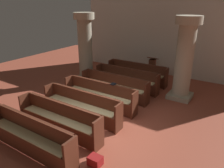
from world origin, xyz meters
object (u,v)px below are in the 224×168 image
(pew_row_3, at_px, (99,94))
(hymn_book, at_px, (113,84))
(pew_row_1, at_px, (126,78))
(pillar_far_side, at_px, (85,46))
(lectern, at_px, (152,69))
(pew_row_2, at_px, (114,85))
(pew_row_5, at_px, (59,118))
(kneeler_box_red, at_px, (95,161))
(pew_row_0, at_px, (137,72))
(pew_row_6, at_px, (29,135))
(pew_row_4, at_px, (81,105))
(pillar_aisle_side, at_px, (184,58))

(pew_row_3, xyz_separation_m, hymn_book, (0.48, 0.19, 0.44))
(pew_row_1, distance_m, pew_row_3, 2.04)
(pillar_far_side, distance_m, lectern, 3.52)
(pew_row_2, relative_size, pew_row_5, 1.00)
(pew_row_2, height_order, hymn_book, hymn_book)
(kneeler_box_red, bearing_deg, pew_row_0, 106.97)
(pew_row_1, height_order, hymn_book, hymn_book)
(pew_row_6, height_order, hymn_book, hymn_book)
(pew_row_0, bearing_deg, lectern, 70.73)
(pew_row_0, height_order, lectern, lectern)
(pew_row_1, distance_m, pew_row_4, 3.06)
(pew_row_5, height_order, pew_row_6, same)
(pew_row_2, height_order, kneeler_box_red, pew_row_2)
(pew_row_2, xyz_separation_m, pillar_aisle_side, (2.30, 1.35, 1.18))
(pew_row_1, relative_size, pew_row_5, 1.00)
(pew_row_5, relative_size, kneeler_box_red, 9.13)
(pew_row_1, height_order, pew_row_4, same)
(pew_row_4, relative_size, hymn_book, 16.12)
(pew_row_6, bearing_deg, pillar_aisle_side, 67.04)
(pew_row_0, height_order, kneeler_box_red, pew_row_0)
(pew_row_5, relative_size, lectern, 2.73)
(pew_row_4, distance_m, hymn_book, 1.37)
(pew_row_0, xyz_separation_m, pew_row_2, (0.00, -2.04, 0.00))
(pew_row_4, distance_m, pew_row_5, 1.02)
(pew_row_0, height_order, pew_row_2, same)
(pew_row_3, bearing_deg, pillar_aisle_side, 45.84)
(pew_row_3, height_order, hymn_book, hymn_book)
(lectern, height_order, hymn_book, lectern)
(pew_row_4, bearing_deg, pillar_far_side, 126.58)
(pillar_aisle_side, bearing_deg, pew_row_6, -112.96)
(lectern, xyz_separation_m, hymn_book, (0.13, -3.86, 0.47))
(pew_row_1, relative_size, pillar_far_side, 0.92)
(pew_row_3, bearing_deg, pew_row_4, -90.00)
(pillar_far_side, bearing_deg, pew_row_6, -66.08)
(pew_row_2, bearing_deg, pillar_aisle_side, 30.37)
(pew_row_4, bearing_deg, lectern, 86.05)
(pew_row_3, height_order, lectern, lectern)
(pew_row_1, height_order, pew_row_3, same)
(pew_row_2, relative_size, hymn_book, 16.12)
(pew_row_5, xyz_separation_m, lectern, (0.35, 6.09, -0.04))
(pew_row_1, relative_size, pew_row_4, 1.00)
(pew_row_2, relative_size, pew_row_3, 1.00)
(pew_row_2, height_order, pillar_far_side, pillar_far_side)
(pew_row_1, xyz_separation_m, pew_row_6, (0.00, -5.09, 0.00))
(pillar_far_side, height_order, hymn_book, pillar_far_side)
(pillar_aisle_side, bearing_deg, pew_row_0, 163.25)
(pew_row_5, height_order, pillar_far_side, pillar_far_side)
(pew_row_0, distance_m, pew_row_1, 1.02)
(pew_row_3, height_order, pillar_far_side, pillar_far_side)
(pew_row_0, height_order, pew_row_5, same)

